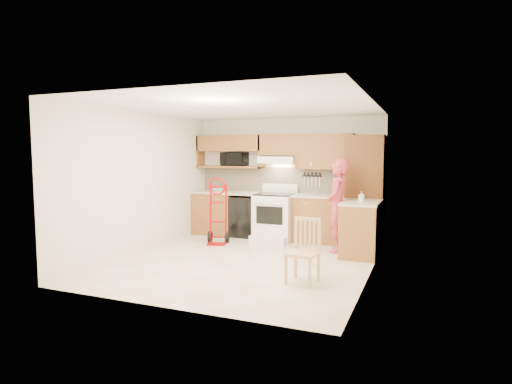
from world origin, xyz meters
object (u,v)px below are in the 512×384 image
Objects in this scene: person at (337,206)px; hand_truck at (217,214)px; range at (274,213)px; dining_chair at (303,251)px; microwave at (234,159)px.

person reaches higher than hand_truck.
hand_truck is at bearing -142.96° from range.
person is (1.37, -0.47, 0.27)m from range.
dining_chair is (-0.07, -2.01, -0.39)m from person.
person is 2.05m from dining_chair.
microwave is at bearing 81.63° from hand_truck.
range is 2.79m from dining_chair.
range is 0.67× the size of person.
range is at bearing 123.46° from dining_chair.
person is at bearing 93.66° from dining_chair.
dining_chair is (1.30, -2.47, -0.12)m from range.
microwave is 0.32× the size of person.
microwave reaches higher than range.
microwave is 1.54m from range.
microwave is 2.68m from person.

